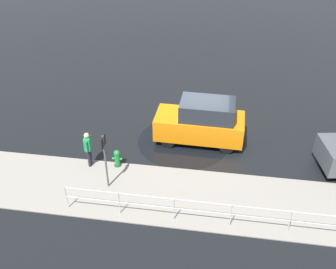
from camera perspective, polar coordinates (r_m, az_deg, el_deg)
name	(u,v)px	position (r m, az deg, el deg)	size (l,w,h in m)	color
ground_plane	(199,135)	(17.57, 4.74, -0.10)	(60.00, 60.00, 0.00)	black
kerb_strip	(190,197)	(14.29, 3.36, -9.49)	(24.00, 3.20, 0.04)	gray
moving_hatchback	(201,122)	(16.64, 5.12, 1.95)	(3.94, 1.80, 2.06)	orange
fire_hydrant	(117,158)	(15.57, -7.75, -3.63)	(0.42, 0.31, 0.80)	#197A2D
pedestrian	(88,147)	(15.48, -12.07, -1.84)	(0.28, 0.57, 1.62)	#1E8C4C
metal_railing	(202,208)	(12.92, 5.27, -11.11)	(9.72, 0.04, 1.05)	#B7BABF
sign_post	(105,154)	(13.90, -9.62, -3.02)	(0.07, 0.44, 2.40)	#4C4C51
puddle_patch	(183,141)	(17.11, 2.37, -1.03)	(4.16, 4.16, 0.01)	black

